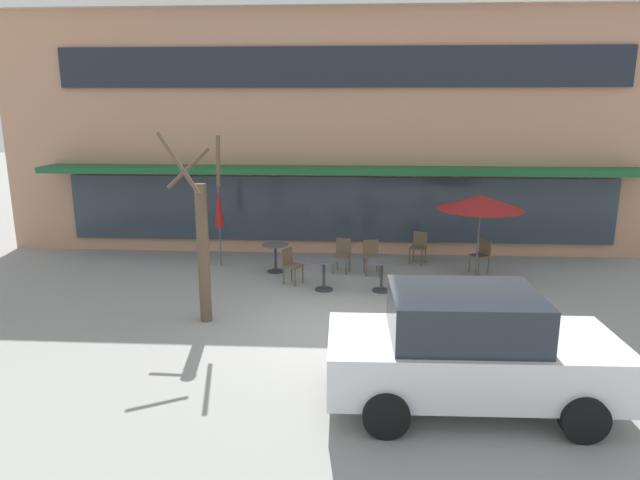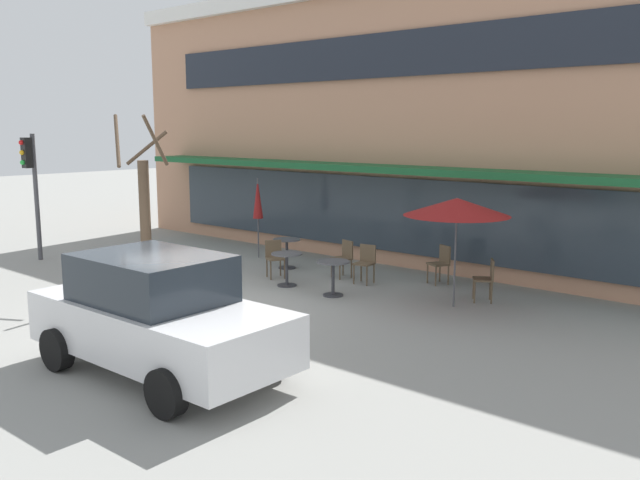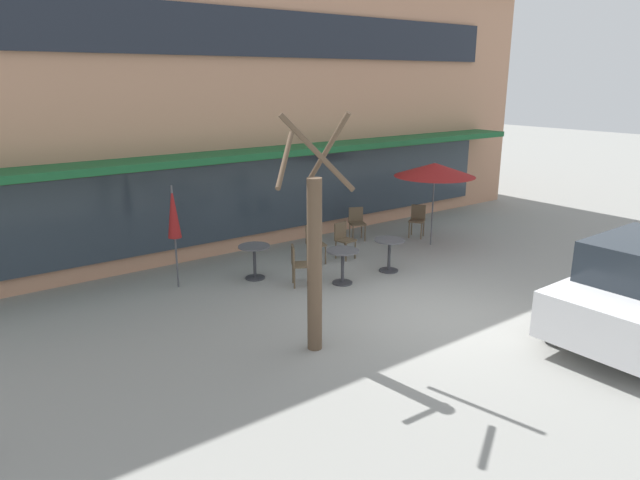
# 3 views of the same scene
# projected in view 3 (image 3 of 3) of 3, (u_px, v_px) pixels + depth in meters

# --- Properties ---
(ground_plane) EXTENTS (80.00, 80.00, 0.00)m
(ground_plane) POSITION_uv_depth(u_px,v_px,m) (438.00, 318.00, 10.61)
(ground_plane) COLOR gray
(building_facade) EXTENTS (19.87, 9.10, 7.43)m
(building_facade) POSITION_uv_depth(u_px,v_px,m) (195.00, 98.00, 17.25)
(building_facade) COLOR tan
(building_facade) RESTS_ON ground
(cafe_table_near_wall) EXTENTS (0.70, 0.70, 0.76)m
(cafe_table_near_wall) POSITION_uv_depth(u_px,v_px,m) (389.00, 250.00, 13.07)
(cafe_table_near_wall) COLOR #333338
(cafe_table_near_wall) RESTS_ON ground
(cafe_table_streetside) EXTENTS (0.70, 0.70, 0.76)m
(cafe_table_streetside) POSITION_uv_depth(u_px,v_px,m) (343.00, 261.00, 12.28)
(cafe_table_streetside) COLOR #333338
(cafe_table_streetside) RESTS_ON ground
(cafe_table_by_tree) EXTENTS (0.70, 0.70, 0.76)m
(cafe_table_by_tree) POSITION_uv_depth(u_px,v_px,m) (254.00, 256.00, 12.58)
(cafe_table_by_tree) COLOR #333338
(cafe_table_by_tree) RESTS_ON ground
(patio_umbrella_green_folded) EXTENTS (2.10, 2.10, 2.20)m
(patio_umbrella_green_folded) POSITION_uv_depth(u_px,v_px,m) (435.00, 170.00, 14.74)
(patio_umbrella_green_folded) COLOR #4C4C51
(patio_umbrella_green_folded) RESTS_ON ground
(patio_umbrella_cream_folded) EXTENTS (0.28, 0.28, 2.20)m
(patio_umbrella_cream_folded) POSITION_uv_depth(u_px,v_px,m) (173.00, 213.00, 11.76)
(patio_umbrella_cream_folded) COLOR #4C4C51
(patio_umbrella_cream_folded) RESTS_ON ground
(cafe_chair_0) EXTENTS (0.54, 0.54, 0.89)m
(cafe_chair_0) POSITION_uv_depth(u_px,v_px,m) (298.00, 262.00, 12.14)
(cafe_chair_0) COLOR brown
(cafe_chair_0) RESTS_ON ground
(cafe_chair_1) EXTENTS (0.55, 0.55, 0.89)m
(cafe_chair_1) POSITION_uv_depth(u_px,v_px,m) (417.00, 218.00, 15.94)
(cafe_chair_1) COLOR brown
(cafe_chair_1) RESTS_ON ground
(cafe_chair_2) EXTENTS (0.49, 0.49, 0.89)m
(cafe_chair_2) POSITION_uv_depth(u_px,v_px,m) (315.00, 241.00, 13.71)
(cafe_chair_2) COLOR brown
(cafe_chair_2) RESTS_ON ground
(cafe_chair_3) EXTENTS (0.45, 0.45, 0.89)m
(cafe_chair_3) POSITION_uv_depth(u_px,v_px,m) (343.00, 237.00, 14.04)
(cafe_chair_3) COLOR brown
(cafe_chair_3) RESTS_ON ground
(cafe_chair_4) EXTENTS (0.53, 0.53, 0.89)m
(cafe_chair_4) POSITION_uv_depth(u_px,v_px,m) (357.00, 221.00, 15.64)
(cafe_chair_4) COLOR brown
(cafe_chair_4) RESTS_ON ground
(street_tree) EXTENTS (1.26, 1.45, 3.85)m
(street_tree) POSITION_uv_depth(u_px,v_px,m) (314.00, 252.00, 8.98)
(street_tree) COLOR brown
(street_tree) RESTS_ON ground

